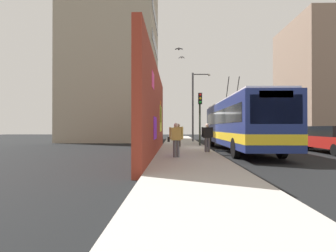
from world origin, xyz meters
The scene contains 17 objects.
ground_plane centered at (0.00, 0.00, 0.00)m, with size 80.00×80.00×0.00m, color black.
sidewalk_slab centered at (0.00, 1.60, 0.07)m, with size 48.00×3.20×0.15m, color #ADA8A0.
graffiti_wall centered at (-4.06, 3.35, 2.38)m, with size 13.86×0.32×4.77m.
building_far_left centered at (11.60, 9.20, 9.53)m, with size 10.13×9.52×19.06m.
building_far_right centered at (15.35, -17.00, 7.37)m, with size 10.97×9.45×14.74m.
city_bus centered at (-1.58, -1.80, 1.79)m, with size 12.45×2.51×4.99m.
parked_car_red centered at (-2.81, -7.00, 0.84)m, with size 4.85×1.92×1.58m.
parked_car_silver centered at (2.73, -7.00, 0.83)m, with size 4.50×1.77×1.58m.
parked_car_white centered at (8.98, -7.00, 0.83)m, with size 4.42×1.75×1.58m.
parked_car_champagne centered at (14.76, -7.00, 0.83)m, with size 4.54×1.80×1.58m.
pedestrian_near_wall centered at (-6.45, 2.20, 1.05)m, with size 0.22×0.71×1.55m.
pedestrian_midblock centered at (0.31, 1.99, 1.09)m, with size 0.22×0.73×1.62m.
pedestrian_at_curb centered at (-3.79, 0.45, 1.06)m, with size 0.22×0.64×1.57m.
traffic_light centered at (1.38, 0.35, 2.83)m, with size 0.49×0.28×3.96m.
street_lamp centered at (7.56, 0.25, 4.02)m, with size 0.44×1.82×6.73m.
flying_pigeons centered at (2.12, 1.80, 7.26)m, with size 3.53×0.83×0.42m.
curbside_puddle centered at (-1.31, -0.60, 0.00)m, with size 1.49×1.49×0.00m, color black.
Camera 1 is at (-18.45, 2.28, 1.49)m, focal length 28.30 mm.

